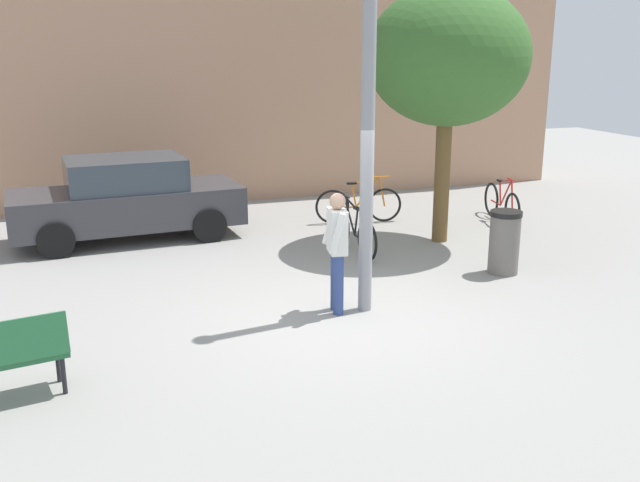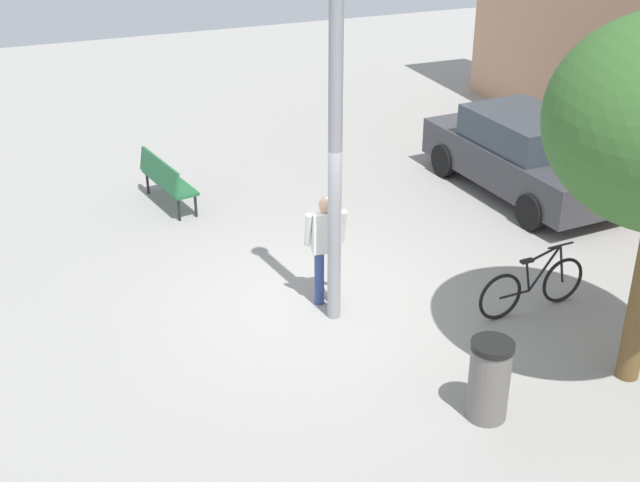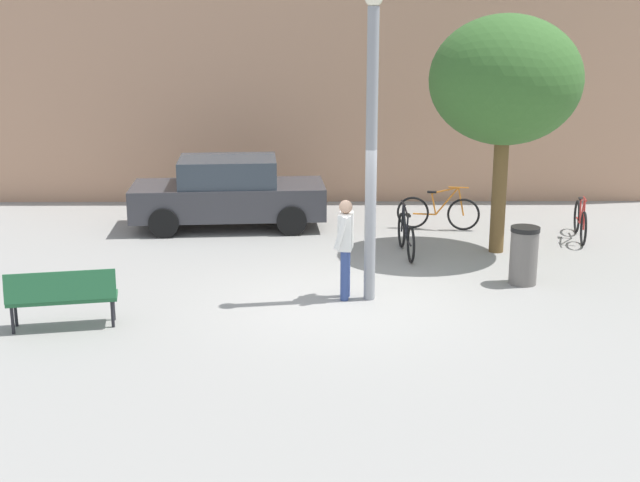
# 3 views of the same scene
# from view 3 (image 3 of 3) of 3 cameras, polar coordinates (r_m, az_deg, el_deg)

# --- Properties ---
(ground_plane) EXTENTS (36.00, 36.00, 0.00)m
(ground_plane) POSITION_cam_3_polar(r_m,az_deg,el_deg) (14.17, 1.98, -3.92)
(ground_plane) COLOR gray
(building_facade) EXTENTS (17.34, 2.00, 6.06)m
(building_facade) POSITION_cam_3_polar(r_m,az_deg,el_deg) (22.07, 1.11, 10.92)
(building_facade) COLOR tan
(building_facade) RESTS_ON ground_plane
(lamppost) EXTENTS (0.28, 0.28, 4.96)m
(lamppost) POSITION_cam_3_polar(r_m,az_deg,el_deg) (13.59, 3.47, 6.73)
(lamppost) COLOR gray
(lamppost) RESTS_ON ground_plane
(person_by_lamppost) EXTENTS (0.35, 0.62, 1.67)m
(person_by_lamppost) POSITION_cam_3_polar(r_m,az_deg,el_deg) (13.95, 1.70, -0.08)
(person_by_lamppost) COLOR #334784
(person_by_lamppost) RESTS_ON ground_plane
(park_bench) EXTENTS (1.66, 0.76, 0.92)m
(park_bench) POSITION_cam_3_polar(r_m,az_deg,el_deg) (13.28, -16.89, -3.42)
(park_bench) COLOR #236038
(park_bench) RESTS_ON ground_plane
(plaza_tree) EXTENTS (2.89, 2.89, 4.60)m
(plaza_tree) POSITION_cam_3_polar(r_m,az_deg,el_deg) (16.76, 12.29, 10.42)
(plaza_tree) COLOR brown
(plaza_tree) RESTS_ON ground_plane
(bicycle_black) EXTENTS (0.16, 1.81, 0.97)m
(bicycle_black) POSITION_cam_3_polar(r_m,az_deg,el_deg) (16.75, 5.78, 0.36)
(bicycle_black) COLOR black
(bicycle_black) RESTS_ON ground_plane
(bicycle_red) EXTENTS (0.36, 1.79, 0.97)m
(bicycle_red) POSITION_cam_3_polar(r_m,az_deg,el_deg) (18.64, 17.02, 1.28)
(bicycle_red) COLOR black
(bicycle_red) RESTS_ON ground_plane
(bicycle_orange) EXTENTS (1.79, 0.38, 0.97)m
(bicycle_orange) POSITION_cam_3_polar(r_m,az_deg,el_deg) (18.82, 7.94, 1.92)
(bicycle_orange) COLOR black
(bicycle_orange) RESTS_ON ground_plane
(parked_car_charcoal) EXTENTS (4.31, 2.05, 1.55)m
(parked_car_charcoal) POSITION_cam_3_polar(r_m,az_deg,el_deg) (18.86, -6.15, 3.22)
(parked_car_charcoal) COLOR #38383D
(parked_car_charcoal) RESTS_ON ground_plane
(trash_bin) EXTENTS (0.51, 0.51, 1.03)m
(trash_bin) POSITION_cam_3_polar(r_m,az_deg,el_deg) (15.24, 13.48, -0.94)
(trash_bin) COLOR #66605B
(trash_bin) RESTS_ON ground_plane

